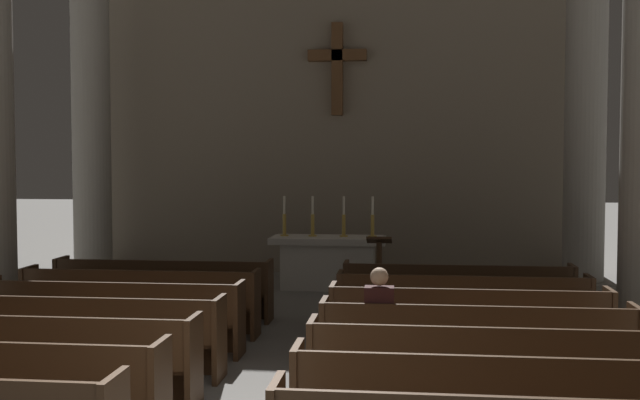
{
  "coord_description": "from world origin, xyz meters",
  "views": [
    {
      "loc": [
        1.5,
        -5.29,
        2.5
      ],
      "look_at": [
        0.0,
        7.98,
        1.78
      ],
      "focal_mm": 43.32,
      "sensor_mm": 36.0,
      "label": 1
    }
  ],
  "objects_px": {
    "pew_left_row_6": "(140,302)",
    "pew_right_row_6": "(462,308)",
    "pew_right_row_5": "(468,325)",
    "lone_worshipper": "(379,323)",
    "pew_right_row_7": "(457,295)",
    "pew_right_row_4": "(476,346)",
    "candlestick_outer_left": "(284,223)",
    "candlestick_outer_right": "(372,224)",
    "candlestick_inner_right": "(344,223)",
    "pew_left_row_7": "(163,289)",
    "pew_left_row_5": "(112,317)",
    "column_left_third": "(91,105)",
    "altar": "(328,261)",
    "candlestick_inner_left": "(313,223)",
    "lectern": "(379,270)",
    "column_right_third": "(586,100)",
    "pew_left_row_3": "(34,359)",
    "pew_right_row_3": "(486,372)"
  },
  "relations": [
    {
      "from": "pew_left_row_6",
      "to": "pew_right_row_6",
      "type": "height_order",
      "value": "same"
    },
    {
      "from": "pew_right_row_5",
      "to": "lone_worshipper",
      "type": "relative_size",
      "value": 2.56
    },
    {
      "from": "pew_right_row_6",
      "to": "lone_worshipper",
      "type": "bearing_deg",
      "value": -117.03
    },
    {
      "from": "pew_right_row_7",
      "to": "pew_right_row_4",
      "type": "bearing_deg",
      "value": -90.0
    },
    {
      "from": "pew_left_row_6",
      "to": "candlestick_outer_left",
      "type": "height_order",
      "value": "candlestick_outer_left"
    },
    {
      "from": "pew_right_row_7",
      "to": "candlestick_outer_right",
      "type": "xyz_separation_m",
      "value": [
        -1.4,
        3.14,
        0.79
      ]
    },
    {
      "from": "pew_right_row_6",
      "to": "candlestick_inner_right",
      "type": "height_order",
      "value": "candlestick_inner_right"
    },
    {
      "from": "pew_left_row_6",
      "to": "pew_left_row_7",
      "type": "height_order",
      "value": "same"
    },
    {
      "from": "pew_left_row_5",
      "to": "column_left_third",
      "type": "relative_size",
      "value": 0.46
    },
    {
      "from": "altar",
      "to": "candlestick_inner_left",
      "type": "height_order",
      "value": "candlestick_inner_left"
    },
    {
      "from": "pew_left_row_7",
      "to": "pew_right_row_4",
      "type": "height_order",
      "value": "same"
    },
    {
      "from": "candlestick_inner_left",
      "to": "pew_left_row_6",
      "type": "bearing_deg",
      "value": -115.03
    },
    {
      "from": "candlestick_outer_right",
      "to": "lone_worshipper",
      "type": "xyz_separation_m",
      "value": [
        0.35,
        -6.24,
        -0.57
      ]
    },
    {
      "from": "pew_right_row_5",
      "to": "candlestick_outer_left",
      "type": "bearing_deg",
      "value": 120.69
    },
    {
      "from": "pew_left_row_6",
      "to": "candlestick_inner_left",
      "type": "bearing_deg",
      "value": 64.97
    },
    {
      "from": "column_left_third",
      "to": "altar",
      "type": "bearing_deg",
      "value": -2.83
    },
    {
      "from": "altar",
      "to": "pew_right_row_6",
      "type": "bearing_deg",
      "value": -61.69
    },
    {
      "from": "candlestick_inner_right",
      "to": "lone_worshipper",
      "type": "bearing_deg",
      "value": -81.74
    },
    {
      "from": "pew_right_row_6",
      "to": "candlestick_inner_right",
      "type": "bearing_deg",
      "value": 115.03
    },
    {
      "from": "pew_left_row_5",
      "to": "pew_right_row_5",
      "type": "bearing_deg",
      "value": 0.0
    },
    {
      "from": "pew_left_row_5",
      "to": "candlestick_inner_left",
      "type": "bearing_deg",
      "value": 69.52
    },
    {
      "from": "lectern",
      "to": "pew_right_row_7",
      "type": "bearing_deg",
      "value": -57.53
    },
    {
      "from": "column_right_third",
      "to": "candlestick_outer_right",
      "type": "relative_size",
      "value": 9.5
    },
    {
      "from": "pew_left_row_7",
      "to": "candlestick_outer_left",
      "type": "xyz_separation_m",
      "value": [
        1.4,
        3.14,
        0.79
      ]
    },
    {
      "from": "lone_worshipper",
      "to": "candlestick_inner_left",
      "type": "bearing_deg",
      "value": 103.57
    },
    {
      "from": "candlestick_inner_right",
      "to": "pew_left_row_7",
      "type": "bearing_deg",
      "value": -129.15
    },
    {
      "from": "lone_worshipper",
      "to": "pew_left_row_3",
      "type": "bearing_deg",
      "value": -162.59
    },
    {
      "from": "pew_left_row_3",
      "to": "pew_right_row_7",
      "type": "distance_m",
      "value": 6.15
    },
    {
      "from": "pew_left_row_6",
      "to": "candlestick_outer_left",
      "type": "bearing_deg",
      "value": 71.45
    },
    {
      "from": "pew_left_row_3",
      "to": "candlestick_inner_right",
      "type": "height_order",
      "value": "candlestick_inner_right"
    },
    {
      "from": "candlestick_inner_left",
      "to": "pew_left_row_3",
      "type": "bearing_deg",
      "value": -104.94
    },
    {
      "from": "lone_worshipper",
      "to": "pew_right_row_3",
      "type": "bearing_deg",
      "value": -45.98
    },
    {
      "from": "pew_right_row_5",
      "to": "altar",
      "type": "xyz_separation_m",
      "value": [
        -2.25,
        5.23,
        0.06
      ]
    },
    {
      "from": "pew_left_row_6",
      "to": "pew_right_row_4",
      "type": "bearing_deg",
      "value": -24.91
    },
    {
      "from": "pew_left_row_6",
      "to": "column_right_third",
      "type": "relative_size",
      "value": 0.46
    },
    {
      "from": "pew_left_row_7",
      "to": "lectern",
      "type": "bearing_deg",
      "value": 30.59
    },
    {
      "from": "candlestick_inner_right",
      "to": "candlestick_outer_left",
      "type": "bearing_deg",
      "value": 180.0
    },
    {
      "from": "pew_right_row_5",
      "to": "column_left_third",
      "type": "relative_size",
      "value": 0.46
    },
    {
      "from": "candlestick_inner_right",
      "to": "candlestick_outer_right",
      "type": "distance_m",
      "value": 0.55
    },
    {
      "from": "pew_left_row_5",
      "to": "pew_right_row_5",
      "type": "xyz_separation_m",
      "value": [
        4.51,
        0.0,
        0.0
      ]
    },
    {
      "from": "pew_right_row_6",
      "to": "candlestick_outer_right",
      "type": "relative_size",
      "value": 4.38
    },
    {
      "from": "candlestick_inner_right",
      "to": "candlestick_outer_right",
      "type": "xyz_separation_m",
      "value": [
        0.55,
        0.0,
        0.0
      ]
    },
    {
      "from": "pew_left_row_3",
      "to": "candlestick_inner_left",
      "type": "bearing_deg",
      "value": 75.06
    },
    {
      "from": "pew_right_row_7",
      "to": "candlestick_outer_left",
      "type": "height_order",
      "value": "candlestick_outer_left"
    },
    {
      "from": "pew_right_row_5",
      "to": "altar",
      "type": "relative_size",
      "value": 1.54
    },
    {
      "from": "candlestick_outer_left",
      "to": "pew_left_row_3",
      "type": "bearing_deg",
      "value": -100.85
    },
    {
      "from": "pew_right_row_7",
      "to": "column_left_third",
      "type": "bearing_deg",
      "value": 154.44
    },
    {
      "from": "pew_left_row_3",
      "to": "altar",
      "type": "distance_m",
      "value": 7.66
    },
    {
      "from": "pew_right_row_5",
      "to": "pew_right_row_6",
      "type": "relative_size",
      "value": 1.0
    },
    {
      "from": "candlestick_outer_left",
      "to": "lectern",
      "type": "relative_size",
      "value": 0.67
    }
  ]
}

